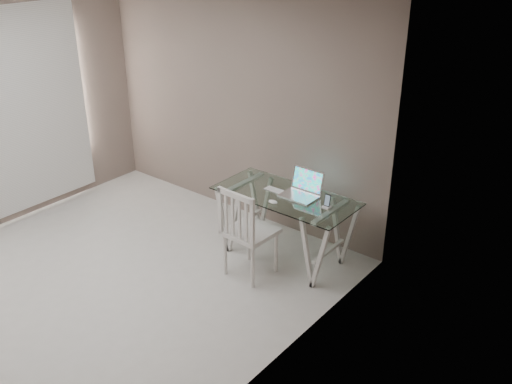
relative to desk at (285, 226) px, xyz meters
The scene contains 7 objects.
room 2.43m from the desk, 125.47° to the right, with size 4.50×4.52×2.71m.
desk is the anchor object (origin of this frame).
chair 0.58m from the desk, 99.53° to the right, with size 0.47×0.47×1.00m.
laptop 0.46m from the desk, 41.66° to the left, with size 0.37×0.32×0.26m.
keyboard 0.39m from the desk, behind, with size 0.26×0.11×0.01m, color silver.
mouse 0.44m from the desk, 87.17° to the right, with size 0.10×0.06×0.03m, color white.
phone_dock 0.63m from the desk, ahead, with size 0.08×0.08×0.14m.
Camera 1 is at (4.18, -2.67, 3.31)m, focal length 40.00 mm.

